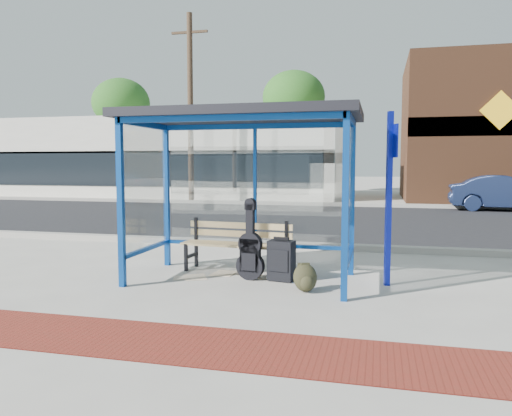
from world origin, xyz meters
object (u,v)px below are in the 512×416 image
(bench, at_px, (237,242))
(guitar_bag, at_px, (250,252))
(parked_car, at_px, (506,193))
(suitcase, at_px, (281,261))
(backpack, at_px, (305,278))

(bench, bearing_deg, guitar_bag, -50.53)
(guitar_bag, bearing_deg, bench, 131.35)
(parked_car, bearing_deg, suitcase, 158.72)
(guitar_bag, xyz_separation_m, parked_car, (6.21, 12.49, 0.23))
(bench, bearing_deg, suitcase, -25.33)
(bench, distance_m, suitcase, 0.93)
(suitcase, xyz_separation_m, backpack, (0.43, -0.53, -0.11))
(backpack, xyz_separation_m, parked_car, (5.33, 12.98, 0.45))
(bench, bearing_deg, backpack, -34.22)
(guitar_bag, distance_m, suitcase, 0.47)
(guitar_bag, relative_size, backpack, 2.95)
(bench, bearing_deg, parked_car, 66.25)
(bench, height_order, backpack, bench)
(bench, relative_size, guitar_bag, 1.56)
(suitcase, bearing_deg, guitar_bag, -164.92)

